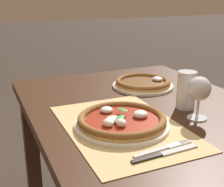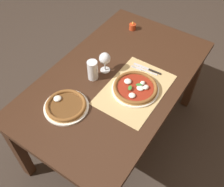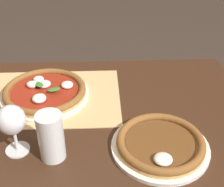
{
  "view_description": "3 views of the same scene",
  "coord_description": "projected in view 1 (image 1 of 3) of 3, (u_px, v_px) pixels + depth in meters",
  "views": [
    {
      "loc": [
        0.83,
        -0.58,
        1.17
      ],
      "look_at": [
        -0.28,
        -0.1,
        0.77
      ],
      "focal_mm": 50.0,
      "sensor_mm": 36.0,
      "label": 1
    },
    {
      "loc": [
        -1.08,
        -0.69,
        2.05
      ],
      "look_at": [
        -0.21,
        -0.11,
        0.83
      ],
      "focal_mm": 42.0,
      "sensor_mm": 36.0,
      "label": 2
    },
    {
      "loc": [
        -0.23,
        0.78,
        1.38
      ],
      "look_at": [
        -0.27,
        -0.08,
        0.81
      ],
      "focal_mm": 50.0,
      "sensor_mm": 36.0,
      "label": 3
    }
  ],
  "objects": [
    {
      "name": "paper_placemat",
      "position": [
        123.0,
        127.0,
        1.04
      ],
      "size": [
        0.54,
        0.37,
        0.0
      ],
      "primitive_type": "cube",
      "color": "tan",
      "rests_on": "dining_table"
    },
    {
      "name": "fork",
      "position": [
        164.0,
        148.0,
        0.89
      ],
      "size": [
        0.04,
        0.2,
        0.0
      ],
      "color": "#B7B7BC",
      "rests_on": "paper_placemat"
    },
    {
      "name": "wine_glass",
      "position": [
        199.0,
        90.0,
        1.08
      ],
      "size": [
        0.08,
        0.08,
        0.16
      ],
      "color": "silver",
      "rests_on": "dining_table"
    },
    {
      "name": "dining_table",
      "position": [
        169.0,
        147.0,
        1.11
      ],
      "size": [
        1.5,
        0.89,
        0.74
      ],
      "color": "#382114",
      "rests_on": "ground"
    },
    {
      "name": "pizza_far",
      "position": [
        143.0,
        83.0,
        1.47
      ],
      "size": [
        0.29,
        0.29,
        0.04
      ],
      "color": "silver",
      "rests_on": "dining_table"
    },
    {
      "name": "pizza_near",
      "position": [
        122.0,
        121.0,
        1.03
      ],
      "size": [
        0.32,
        0.32,
        0.05
      ],
      "color": "silver",
      "rests_on": "paper_placemat"
    },
    {
      "name": "pint_glass",
      "position": [
        186.0,
        91.0,
        1.19
      ],
      "size": [
        0.07,
        0.07,
        0.15
      ],
      "color": "silver",
      "rests_on": "dining_table"
    },
    {
      "name": "knife",
      "position": [
        165.0,
        153.0,
        0.86
      ],
      "size": [
        0.03,
        0.22,
        0.01
      ],
      "color": "black",
      "rests_on": "paper_placemat"
    }
  ]
}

